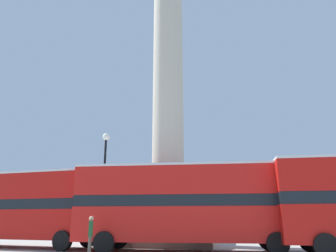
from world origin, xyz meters
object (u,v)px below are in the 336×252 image
monument_column (168,132)px  bus_c (24,206)px  pedestrian_near_lamp (90,234)px  street_lamp (104,178)px  bus_b (189,203)px

monument_column → bus_c: bearing=-152.7°
pedestrian_near_lamp → monument_column: bearing=142.5°
monument_column → bus_c: 10.07m
street_lamp → pedestrian_near_lamp: size_ratio=4.09×
pedestrian_near_lamp → bus_b: bearing=102.1°
bus_b → street_lamp: street_lamp is taller
monument_column → bus_b: bearing=-65.2°
monument_column → bus_b: size_ratio=1.91×
pedestrian_near_lamp → bus_c: bearing=-141.7°
street_lamp → bus_c: bearing=-156.9°
monument_column → bus_b: (2.07, -4.47, -5.00)m
bus_c → pedestrian_near_lamp: 6.79m
monument_column → bus_c: monument_column is taller
street_lamp → pedestrian_near_lamp: street_lamp is taller
bus_c → street_lamp: bearing=28.1°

